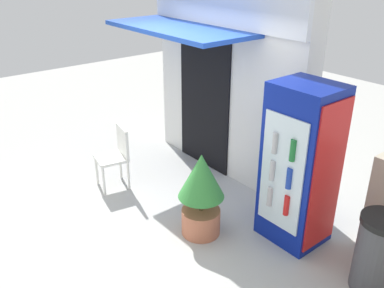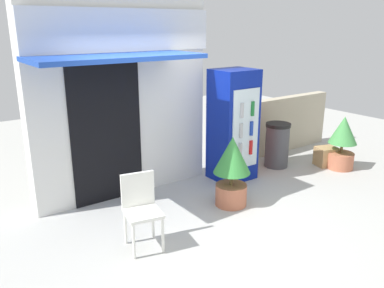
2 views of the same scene
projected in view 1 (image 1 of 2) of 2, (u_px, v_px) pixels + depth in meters
ground at (147, 211)px, 5.55m from camera, size 16.00×16.00×0.00m
storefront_building at (226, 69)px, 6.00m from camera, size 2.91×1.31×3.12m
drink_cooler at (300, 166)px, 4.69m from camera, size 0.72×0.67×1.91m
plastic_chair at (116, 153)px, 5.95m from camera, size 0.49×0.49×0.91m
potted_plant_near_shop at (201, 190)px, 4.89m from camera, size 0.55×0.55×1.07m
trash_bin at (378, 254)px, 4.12m from camera, size 0.47×0.47×0.85m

